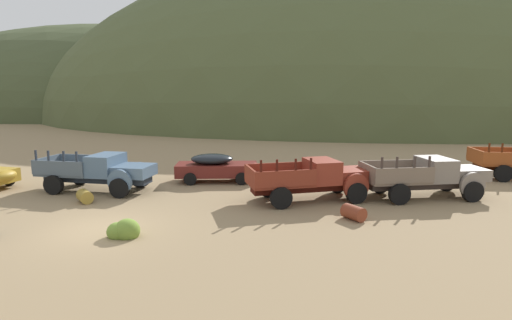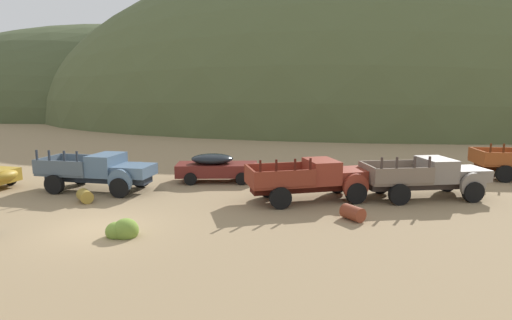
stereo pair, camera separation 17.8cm
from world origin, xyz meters
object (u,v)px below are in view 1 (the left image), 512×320
object	(u,v)px
car_oxblood	(219,167)
oil_drum_by_truck	(354,213)
truck_chalk_blue	(105,172)
truck_primer_gray	(433,177)
truck_rust_red	(319,179)
oil_drum_spare	(85,196)

from	to	relation	value
car_oxblood	oil_drum_by_truck	size ratio (longest dim) A/B	4.48
truck_chalk_blue	truck_primer_gray	xyz separation A→B (m)	(16.00, -0.56, -0.00)
truck_rust_red	truck_primer_gray	world-z (taller)	same
truck_rust_red	car_oxblood	bearing A→B (deg)	128.13
car_oxblood	truck_primer_gray	world-z (taller)	truck_primer_gray
car_oxblood	truck_primer_gray	bearing A→B (deg)	-19.67
oil_drum_spare	car_oxblood	bearing A→B (deg)	39.27
truck_rust_red	oil_drum_spare	bearing A→B (deg)	168.56
truck_chalk_blue	oil_drum_by_truck	bearing A→B (deg)	-11.02
truck_primer_gray	oil_drum_by_truck	distance (m)	5.76
car_oxblood	oil_drum_spare	size ratio (longest dim) A/B	4.72
truck_chalk_blue	oil_drum_spare	distance (m)	2.24
car_oxblood	oil_drum_by_truck	distance (m)	9.06
truck_rust_red	oil_drum_spare	xyz separation A→B (m)	(-10.68, -0.88, -0.71)
oil_drum_by_truck	truck_primer_gray	bearing A→B (deg)	39.57
oil_drum_by_truck	car_oxblood	bearing A→B (deg)	132.77
car_oxblood	truck_chalk_blue	bearing A→B (deg)	-159.77
truck_primer_gray	oil_drum_spare	size ratio (longest dim) A/B	5.89
car_oxblood	truck_rust_red	xyz separation A→B (m)	(5.11, -3.67, 0.18)
truck_chalk_blue	truck_primer_gray	bearing A→B (deg)	6.89
oil_drum_by_truck	truck_chalk_blue	bearing A→B (deg)	160.09
oil_drum_spare	truck_chalk_blue	bearing A→B (deg)	87.02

